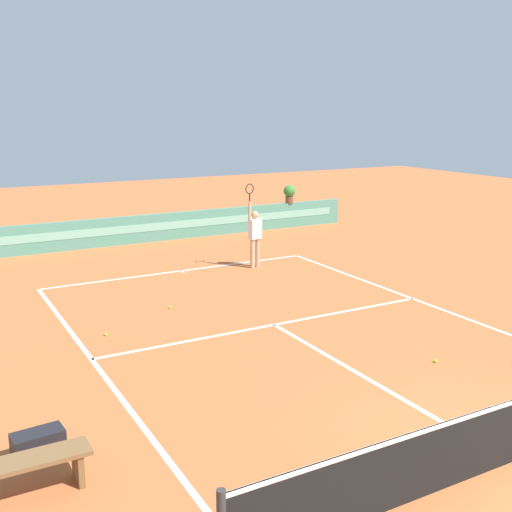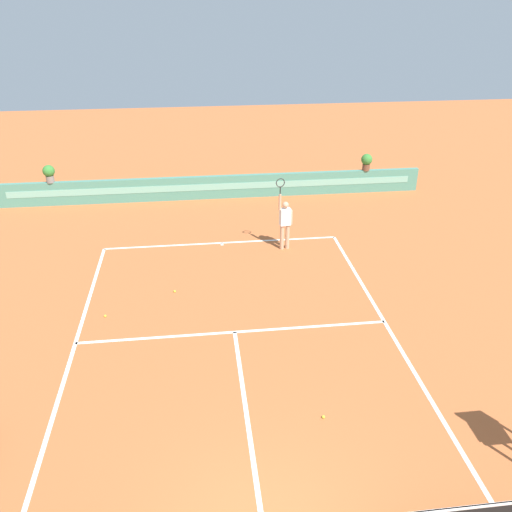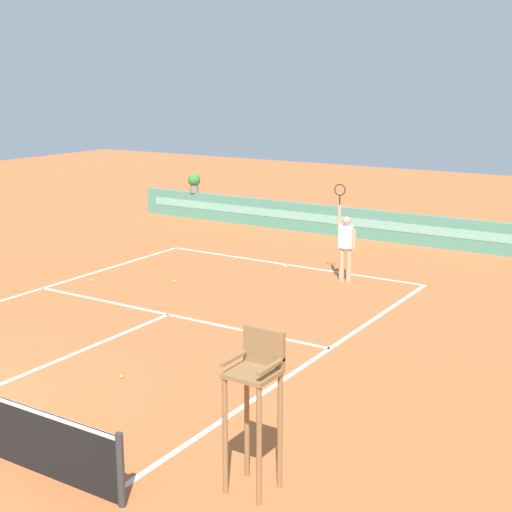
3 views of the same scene
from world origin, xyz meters
The scene contains 10 objects.
ground_plane centered at (0.00, 6.00, 0.00)m, with size 60.00×60.00×0.00m, color #BC6033.
court_lines centered at (0.00, 6.72, 0.00)m, with size 8.32×11.94×0.01m.
back_wall_barrier centered at (0.00, 16.39, 0.50)m, with size 18.00×0.21×1.00m.
bench_courtside centered at (-5.95, 2.42, 0.38)m, with size 1.60×0.44×0.51m.
gear_bag centered at (-5.64, 3.32, 0.18)m, with size 0.70×0.36×0.36m, color black.
tennis_player centered at (2.14, 11.19, 1.05)m, with size 0.62×0.27×2.58m.
tennis_ball_near_baseline centered at (-1.62, 8.66, 0.03)m, with size 0.07×0.07×0.07m, color #CCE033.
tennis_ball_mid_court centered at (1.61, 3.06, 0.03)m, with size 0.07×0.07×0.07m, color #CCE033.
tennis_ball_by_sideline centered at (-3.51, 7.55, 0.03)m, with size 0.07×0.07×0.07m, color #CCE033.
potted_plant_far_right centered at (6.61, 16.39, 1.41)m, with size 0.48×0.48×0.72m.
Camera 1 is at (-6.79, -5.03, 4.73)m, focal length 43.81 mm.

